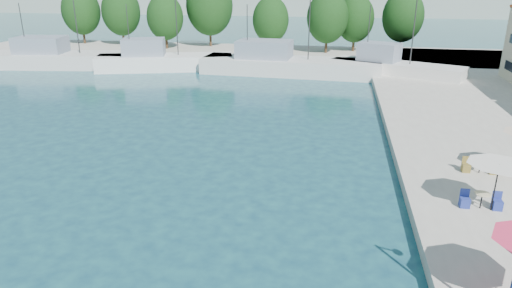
% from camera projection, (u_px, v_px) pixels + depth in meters
% --- Properties ---
extents(quay_far, '(90.00, 16.00, 0.60)m').
position_uv_depth(quay_far, '(266.00, 54.00, 65.61)').
color(quay_far, '#AEA89D').
rests_on(quay_far, ground).
extents(trawler_01, '(19.86, 7.78, 10.20)m').
position_uv_depth(trawler_01, '(62.00, 59.00, 57.40)').
color(trawler_01, silver).
rests_on(trawler_01, ground).
extents(trawler_02, '(16.83, 8.60, 10.20)m').
position_uv_depth(trawler_02, '(162.00, 61.00, 55.78)').
color(trawler_02, white).
rests_on(trawler_02, ground).
extents(trawler_03, '(20.97, 6.69, 10.20)m').
position_uv_depth(trawler_03, '(286.00, 65.00, 53.40)').
color(trawler_03, silver).
rests_on(trawler_03, ground).
extents(trawler_04, '(14.59, 9.49, 10.20)m').
position_uv_depth(trawler_04, '(393.00, 69.00, 51.05)').
color(trawler_04, silver).
rests_on(trawler_04, ground).
extents(tree_01, '(5.97, 5.97, 8.84)m').
position_uv_depth(tree_01, '(81.00, 11.00, 72.77)').
color(tree_01, '#3F2B19').
rests_on(tree_01, quay_far).
extents(tree_02, '(5.97, 5.97, 8.84)m').
position_uv_depth(tree_02, '(121.00, 12.00, 71.50)').
color(tree_02, '#3F2B19').
rests_on(tree_02, quay_far).
extents(tree_03, '(5.39, 5.39, 7.98)m').
position_uv_depth(tree_03, '(165.00, 17.00, 67.49)').
color(tree_03, '#3F2B19').
rests_on(tree_03, quay_far).
extents(tree_04, '(7.10, 7.10, 10.50)m').
position_uv_depth(tree_04, '(209.00, 6.00, 69.29)').
color(tree_04, '#3F2B19').
rests_on(tree_04, quay_far).
extents(tree_05, '(5.19, 5.19, 7.69)m').
position_uv_depth(tree_05, '(271.00, 20.00, 65.05)').
color(tree_05, '#3F2B19').
rests_on(tree_05, quay_far).
extents(tree_06, '(5.75, 5.75, 8.51)m').
position_uv_depth(tree_06, '(327.00, 17.00, 63.38)').
color(tree_06, '#3F2B19').
rests_on(tree_06, quay_far).
extents(tree_07, '(5.35, 5.35, 7.92)m').
position_uv_depth(tree_07, '(355.00, 19.00, 65.10)').
color(tree_07, '#3F2B19').
rests_on(tree_07, quay_far).
extents(tree_08, '(5.79, 5.79, 8.56)m').
position_uv_depth(tree_08, '(403.00, 16.00, 64.52)').
color(tree_08, '#3F2B19').
rests_on(tree_08, quay_far).
extents(umbrella_white, '(2.79, 2.79, 2.27)m').
position_uv_depth(umbrella_white, '(499.00, 170.00, 20.20)').
color(umbrella_white, black).
rests_on(umbrella_white, quay_right).
extents(cafe_table_02, '(1.82, 0.70, 0.76)m').
position_uv_depth(cafe_table_02, '(481.00, 203.00, 20.97)').
color(cafe_table_02, black).
rests_on(cafe_table_02, quay_right).
extents(cafe_table_03, '(1.82, 0.70, 0.76)m').
position_uv_depth(cafe_table_03, '(480.00, 168.00, 24.82)').
color(cafe_table_03, black).
rests_on(cafe_table_03, quay_right).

